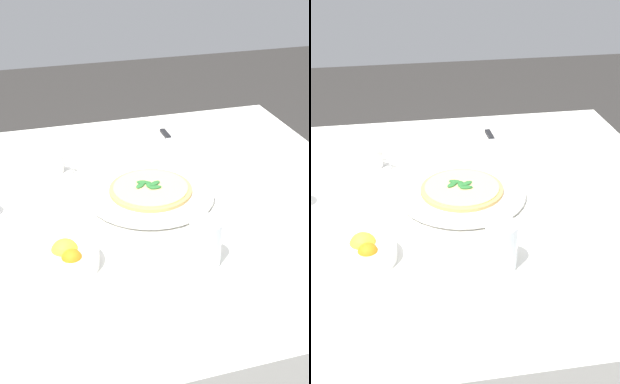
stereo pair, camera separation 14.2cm
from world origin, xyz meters
The scene contains 9 objects.
ground_plane centered at (0.00, 0.00, 0.00)m, with size 8.00×8.00×0.00m, color #33302D.
dining_table centered at (0.00, 0.00, 0.62)m, with size 1.22×1.22×0.74m.
pizza_plate centered at (-0.02, -0.02, 0.75)m, with size 0.36×0.36×0.02m.
pizza centered at (-0.02, -0.02, 0.76)m, with size 0.23×0.23×0.02m.
coffee_cup_near_left centered at (-0.24, -0.27, 0.77)m, with size 0.13×0.13×0.06m.
water_glass_far_right centered at (0.30, 0.02, 0.79)m, with size 0.07×0.07×0.11m.
napkin_folded centered at (-0.33, 0.14, 0.75)m, with size 0.22×0.13×0.02m.
dinner_knife centered at (-0.33, 0.14, 0.76)m, with size 0.20×0.02×0.01m.
citrus_bowl centered at (0.23, -0.28, 0.76)m, with size 0.15×0.15×0.07m.
Camera 2 is at (1.20, -0.21, 1.47)m, focal length 47.87 mm.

